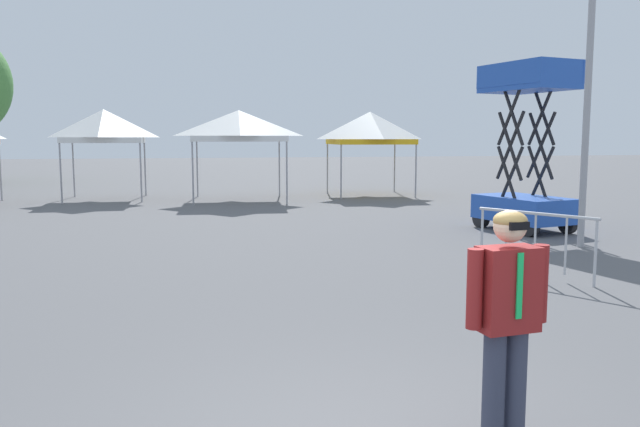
{
  "coord_description": "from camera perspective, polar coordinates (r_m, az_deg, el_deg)",
  "views": [
    {
      "loc": [
        -1.27,
        -4.12,
        2.27
      ],
      "look_at": [
        0.48,
        3.86,
        1.3
      ],
      "focal_mm": 35.64,
      "sensor_mm": 36.0,
      "label": 1
    }
  ],
  "objects": [
    {
      "name": "canopy_tent_left_of_center",
      "position": [
        25.36,
        4.51,
        7.66
      ],
      "size": [
        3.19,
        3.19,
        3.3
      ],
      "color": "#9E9EA3",
      "rests_on": "ground"
    },
    {
      "name": "light_pole_near_lift",
      "position": [
        14.43,
        23.17,
        15.5
      ],
      "size": [
        0.36,
        0.36,
        8.06
      ],
      "color": "#9E9EA3",
      "rests_on": "ground"
    },
    {
      "name": "canopy_tent_far_right",
      "position": [
        23.47,
        -7.31,
        7.81
      ],
      "size": [
        3.58,
        3.58,
        3.28
      ],
      "color": "#9E9EA3",
      "rests_on": "ground"
    },
    {
      "name": "person_foreground",
      "position": [
        4.73,
        16.44,
        -8.7
      ],
      "size": [
        0.65,
        0.29,
        1.78
      ],
      "color": "#33384C",
      "rests_on": "ground"
    },
    {
      "name": "scissor_lift",
      "position": [
        16.38,
        17.88,
        2.8
      ],
      "size": [
        1.88,
        2.56,
        4.06
      ],
      "color": "black",
      "rests_on": "ground"
    },
    {
      "name": "canopy_tent_behind_right",
      "position": [
        24.84,
        -18.83,
        7.43
      ],
      "size": [
        2.81,
        2.81,
        3.32
      ],
      "color": "#9E9EA3",
      "rests_on": "ground"
    },
    {
      "name": "crowd_barrier_near_person",
      "position": [
        10.96,
        18.77,
        -1.54
      ],
      "size": [
        1.12,
        1.83,
        1.08
      ],
      "color": "#B7BABF",
      "rests_on": "ground"
    }
  ]
}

